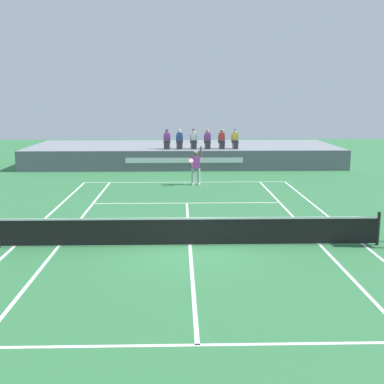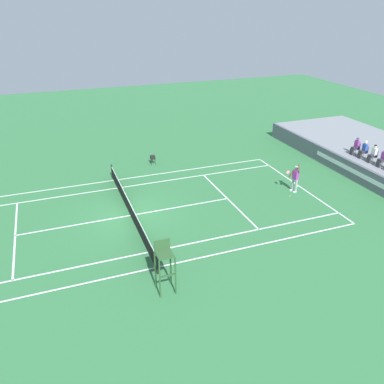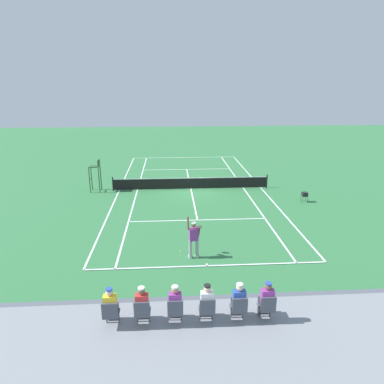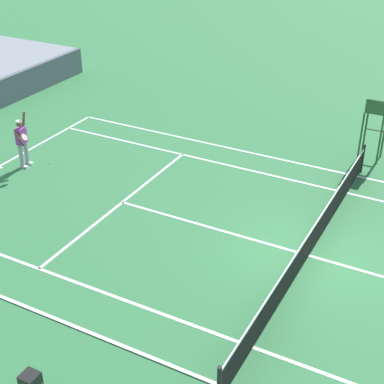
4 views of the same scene
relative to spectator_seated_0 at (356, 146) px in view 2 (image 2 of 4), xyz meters
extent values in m
plane|color=#337542|center=(1.11, -17.33, -1.90)|extent=(80.00, 80.00, 0.00)
cube|color=#337542|center=(1.11, -17.33, -1.89)|extent=(10.98, 23.78, 0.02)
cube|color=white|center=(1.11, -5.44, -1.87)|extent=(10.98, 0.10, 0.01)
cube|color=white|center=(-4.38, -17.33, -1.87)|extent=(0.10, 23.78, 0.01)
cube|color=white|center=(6.60, -17.33, -1.87)|extent=(0.10, 23.78, 0.01)
cube|color=white|center=(-3.00, -17.33, -1.87)|extent=(0.10, 23.78, 0.01)
cube|color=white|center=(5.22, -17.33, -1.87)|extent=(0.10, 23.78, 0.01)
cube|color=white|center=(1.11, -10.93, -1.87)|extent=(8.22, 0.10, 0.01)
cube|color=white|center=(1.11, -23.73, -1.87)|extent=(8.22, 0.10, 0.01)
cube|color=white|center=(1.11, -17.33, -1.87)|extent=(0.10, 12.80, 0.01)
cube|color=white|center=(1.11, -5.54, -1.87)|extent=(0.10, 0.20, 0.01)
cylinder|color=black|center=(-4.83, -17.33, -1.36)|extent=(0.10, 0.10, 1.07)
cylinder|color=black|center=(7.05, -17.33, -1.36)|extent=(0.10, 0.10, 1.07)
cube|color=black|center=(1.11, -17.33, -1.42)|extent=(11.78, 0.02, 0.84)
cube|color=white|center=(1.11, -17.33, -1.00)|extent=(11.78, 0.03, 0.06)
cube|color=#565B66|center=(1.11, -1.18, -1.25)|extent=(21.01, 0.24, 1.29)
cube|color=silver|center=(1.11, -1.31, -1.19)|extent=(7.35, 0.01, 0.32)
cube|color=#474C56|center=(0.00, 0.02, -0.20)|extent=(0.44, 0.44, 0.06)
cube|color=#474C56|center=(0.00, 0.22, 0.05)|extent=(0.44, 0.06, 0.44)
cylinder|color=#4C4C51|center=(0.18, -0.13, -0.42)|extent=(0.04, 0.04, 0.38)
cylinder|color=#4C4C51|center=(-0.18, -0.13, -0.42)|extent=(0.04, 0.04, 0.38)
cube|color=#2D2D33|center=(0.00, -0.08, -0.12)|extent=(0.34, 0.44, 0.16)
cube|color=#2D2D33|center=(0.00, -0.28, -0.39)|extent=(0.30, 0.14, 0.44)
cube|color=purple|center=(0.00, 0.08, 0.17)|extent=(0.36, 0.22, 0.52)
sphere|color=brown|center=(0.00, 0.08, 0.54)|extent=(0.20, 0.20, 0.20)
cylinder|color=#2D4CA8|center=(0.00, 0.08, 0.63)|extent=(0.19, 0.19, 0.05)
cube|color=#474C56|center=(0.81, 0.02, -0.20)|extent=(0.44, 0.44, 0.06)
cube|color=#474C56|center=(0.81, 0.22, 0.05)|extent=(0.44, 0.06, 0.44)
cylinder|color=#4C4C51|center=(0.99, -0.13, -0.42)|extent=(0.04, 0.04, 0.38)
cylinder|color=#4C4C51|center=(0.64, -0.13, -0.42)|extent=(0.04, 0.04, 0.38)
cube|color=#2D2D33|center=(0.81, -0.08, -0.12)|extent=(0.34, 0.44, 0.16)
cube|color=#2D2D33|center=(0.81, -0.28, -0.39)|extent=(0.30, 0.14, 0.44)
cube|color=#2D4CA8|center=(0.81, 0.08, 0.17)|extent=(0.36, 0.22, 0.52)
sphere|color=beige|center=(0.81, 0.08, 0.54)|extent=(0.20, 0.20, 0.20)
cylinder|color=white|center=(0.81, 0.08, 0.63)|extent=(0.19, 0.19, 0.05)
cube|color=#474C56|center=(1.73, 0.02, -0.20)|extent=(0.44, 0.44, 0.06)
cube|color=#474C56|center=(1.73, 0.22, 0.05)|extent=(0.44, 0.06, 0.44)
cylinder|color=#4C4C51|center=(1.91, -0.13, -0.42)|extent=(0.04, 0.04, 0.38)
cylinder|color=#4C4C51|center=(1.55, -0.13, -0.42)|extent=(0.04, 0.04, 0.38)
cube|color=#2D2D33|center=(1.73, -0.08, -0.12)|extent=(0.34, 0.44, 0.16)
cube|color=#2D2D33|center=(1.73, -0.28, -0.39)|extent=(0.30, 0.14, 0.44)
cube|color=white|center=(1.73, 0.08, 0.17)|extent=(0.36, 0.22, 0.52)
sphere|color=beige|center=(1.73, 0.08, 0.54)|extent=(0.20, 0.20, 0.20)
cylinder|color=black|center=(1.73, 0.08, 0.63)|extent=(0.19, 0.19, 0.05)
cube|color=#474C56|center=(2.63, 0.02, -0.20)|extent=(0.44, 0.44, 0.06)
cylinder|color=#4C4C51|center=(2.81, -0.13, -0.42)|extent=(0.04, 0.04, 0.38)
cylinder|color=#4C4C51|center=(2.45, -0.13, -0.42)|extent=(0.04, 0.04, 0.38)
cube|color=#2D2D33|center=(2.63, -0.08, -0.12)|extent=(0.34, 0.44, 0.16)
cube|color=#2D2D33|center=(2.63, -0.28, -0.39)|extent=(0.30, 0.14, 0.44)
cube|color=purple|center=(2.63, 0.08, 0.17)|extent=(0.36, 0.22, 0.52)
cylinder|color=#9E9EA3|center=(1.82, -6.23, -1.44)|extent=(0.15, 0.15, 0.92)
cylinder|color=#9E9EA3|center=(1.51, -6.27, -1.44)|extent=(0.15, 0.15, 0.92)
cube|color=white|center=(1.83, -6.29, -1.85)|extent=(0.16, 0.29, 0.10)
cube|color=white|center=(1.51, -6.33, -1.85)|extent=(0.16, 0.29, 0.10)
cube|color=purple|center=(1.66, -6.25, -0.68)|extent=(0.43, 0.29, 0.60)
sphere|color=brown|center=(1.66, -6.25, -0.21)|extent=(0.22, 0.22, 0.22)
cylinder|color=white|center=(1.66, -6.25, -0.12)|extent=(0.21, 0.21, 0.06)
cylinder|color=brown|center=(1.93, -6.25, -0.12)|extent=(0.12, 0.22, 0.61)
cylinder|color=brown|center=(1.42, -6.39, -0.66)|extent=(0.13, 0.34, 0.56)
cylinder|color=black|center=(1.40, -6.51, -0.79)|extent=(0.06, 0.19, 0.25)
torus|color=red|center=(1.40, -6.69, -0.53)|extent=(0.33, 0.23, 0.26)
cylinder|color=silver|center=(1.40, -6.69, -0.53)|extent=(0.29, 0.20, 0.22)
sphere|color=#D1E533|center=(2.24, -6.94, -1.86)|extent=(0.07, 0.07, 0.07)
cylinder|color=#2D562D|center=(8.68, -16.98, -0.95)|extent=(0.07, 0.07, 1.90)
cylinder|color=#2D562D|center=(8.68, -17.68, -0.95)|extent=(0.07, 0.07, 1.90)
cylinder|color=#2D562D|center=(7.98, -16.98, -0.95)|extent=(0.07, 0.07, 1.90)
cylinder|color=#2D562D|center=(7.98, -17.68, -0.95)|extent=(0.07, 0.07, 1.90)
cube|color=#2D562D|center=(8.33, -17.33, 0.03)|extent=(0.70, 0.70, 0.06)
cube|color=#2D562D|center=(7.98, -17.33, 0.30)|extent=(0.06, 0.70, 0.48)
cube|color=#2D562D|center=(8.64, -17.33, -0.85)|extent=(0.10, 0.70, 0.04)
cube|color=black|center=(-6.53, -13.83, -1.34)|extent=(0.36, 0.36, 0.28)
cylinder|color=black|center=(-6.70, -14.00, -1.69)|extent=(0.02, 0.02, 0.42)
cylinder|color=black|center=(-6.36, -14.00, -1.69)|extent=(0.02, 0.02, 0.42)
cylinder|color=black|center=(-6.70, -13.66, -1.69)|extent=(0.02, 0.02, 0.42)
cylinder|color=black|center=(-6.36, -13.66, -1.69)|extent=(0.02, 0.02, 0.42)
ellipsoid|color=#D1E533|center=(-6.53, -13.83, -1.26)|extent=(0.30, 0.30, 0.12)
camera|label=1|loc=(0.78, -32.44, 2.73)|focal=46.85mm
camera|label=2|loc=(21.59, -21.07, 9.60)|focal=36.68mm
camera|label=3|loc=(2.71, 8.54, 6.04)|focal=32.79mm
camera|label=4|loc=(-12.53, -20.80, 7.93)|focal=54.81mm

